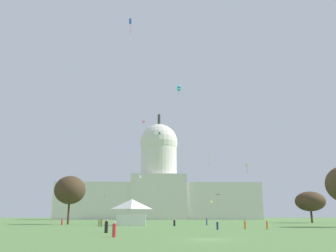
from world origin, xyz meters
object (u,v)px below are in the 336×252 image
(capitol_building, at_px, (159,190))
(kite_white_low, at_px, (140,177))
(person_red_back_left, at_px, (62,222))
(person_denim_lawn_far_right, at_px, (207,222))
(kite_gold_low, at_px, (211,203))
(event_tent, at_px, (132,212))
(kite_lime_low, at_px, (105,196))
(person_olive_front_center, at_px, (99,223))
(kite_green_high, at_px, (160,133))
(tree_east_far, at_px, (310,201))
(person_orange_lawn_far_left, at_px, (267,225))
(person_black_deep_crowd, at_px, (106,227))
(kite_blue_high, at_px, (130,23))
(kite_cyan_high, at_px, (179,88))
(kite_turquoise_low, at_px, (158,185))
(person_orange_near_tree_west, at_px, (245,225))
(person_navy_mid_right, at_px, (217,226))
(kite_magenta_low, at_px, (217,196))
(tree_west_far, at_px, (70,190))
(kite_pink_high, at_px, (144,121))
(person_red_front_right, at_px, (114,230))
(person_olive_edge_west, at_px, (102,223))
(person_black_edge_east, at_px, (174,223))
(kite_orange_mid, at_px, (208,154))
(kite_yellow_mid, at_px, (246,165))

(capitol_building, distance_m, kite_white_low, 87.94)
(person_red_back_left, relative_size, person_denim_lawn_far_right, 0.92)
(person_denim_lawn_far_right, relative_size, kite_gold_low, 0.51)
(event_tent, xyz_separation_m, kite_white_low, (-0.23, 47.91, 13.46))
(event_tent, xyz_separation_m, kite_lime_low, (-22.04, 110.71, 9.66))
(person_olive_front_center, xyz_separation_m, kite_green_high, (14.01, 98.96, 42.44))
(tree_east_far, height_order, person_orange_lawn_far_left, tree_east_far)
(person_black_deep_crowd, height_order, kite_blue_high, kite_blue_high)
(event_tent, height_order, person_black_deep_crowd, event_tent)
(person_orange_lawn_far_left, bearing_deg, kite_cyan_high, -33.85)
(kite_turquoise_low, xyz_separation_m, kite_gold_low, (24.62, 28.97, -5.49))
(person_orange_near_tree_west, distance_m, person_orange_lawn_far_left, 3.70)
(person_navy_mid_right, distance_m, kite_magenta_low, 54.28)
(tree_west_far, bearing_deg, kite_pink_high, 73.75)
(person_red_front_right, height_order, kite_turquoise_low, kite_turquoise_low)
(tree_west_far, xyz_separation_m, kite_lime_low, (-4.67, 101.73, 3.87))
(event_tent, relative_size, person_orange_lawn_far_left, 4.82)
(person_olive_edge_west, bearing_deg, person_black_edge_east, -2.01)
(person_black_deep_crowd, height_order, person_orange_near_tree_west, person_black_deep_crowd)
(kite_cyan_high, distance_m, kite_pink_high, 52.59)
(kite_pink_high, bearing_deg, person_red_front_right, 77.91)
(kite_green_high, height_order, kite_blue_high, kite_green_high)
(capitol_building, relative_size, kite_pink_high, 103.34)
(person_olive_edge_west, xyz_separation_m, kite_blue_high, (5.94, -12.28, 40.39))
(person_orange_near_tree_west, height_order, kite_lime_low, kite_lime_low)
(person_olive_edge_west, relative_size, person_red_back_left, 1.02)
(person_denim_lawn_far_right, xyz_separation_m, kite_cyan_high, (-5.31, 18.23, 40.89))
(person_olive_edge_west, bearing_deg, kite_blue_high, -81.49)
(person_olive_edge_west, height_order, kite_blue_high, kite_blue_high)
(capitol_building, height_order, person_denim_lawn_far_right, capitol_building)
(person_black_deep_crowd, distance_m, kite_orange_mid, 56.00)
(person_red_front_right, distance_m, kite_gold_low, 130.47)
(kite_white_low, height_order, kite_blue_high, kite_blue_high)
(event_tent, distance_m, kite_orange_mid, 27.32)
(kite_orange_mid, xyz_separation_m, kite_pink_high, (-20.28, 60.04, 24.85))
(person_black_edge_east, bearing_deg, tree_east_far, -151.52)
(kite_magenta_low, distance_m, kite_white_low, 35.64)
(person_red_back_left, xyz_separation_m, kite_yellow_mid, (64.00, 67.90, 23.54))
(kite_magenta_low, height_order, kite_blue_high, kite_blue_high)
(person_orange_near_tree_west, relative_size, kite_yellow_mid, 0.34)
(kite_lime_low, distance_m, kite_white_low, 66.58)
(event_tent, relative_size, person_red_back_left, 4.46)
(person_orange_lawn_far_left, xyz_separation_m, person_olive_front_center, (-31.35, 17.75, 0.06))
(person_red_front_right, bearing_deg, person_black_deep_crowd, -95.32)
(person_red_front_right, xyz_separation_m, kite_gold_low, (30.19, 126.72, 7.28))
(person_red_back_left, xyz_separation_m, person_navy_mid_right, (33.48, -30.98, -0.08))
(person_black_deep_crowd, bearing_deg, event_tent, -7.70)
(person_red_front_right, distance_m, person_orange_near_tree_west, 30.53)
(event_tent, height_order, person_orange_near_tree_west, event_tent)
(capitol_building, xyz_separation_m, tree_east_far, (48.34, -108.30, -11.13))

